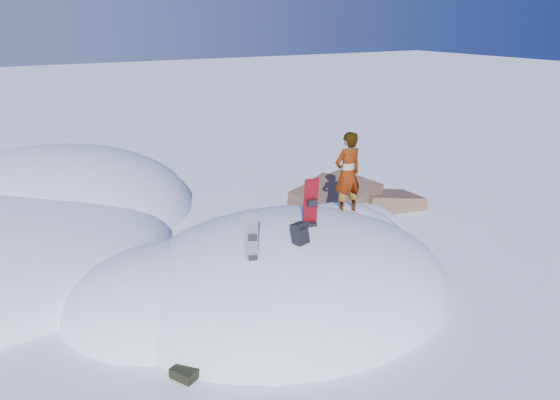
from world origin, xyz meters
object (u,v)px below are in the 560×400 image
snowboard_red (310,216)px  snowboard_dark (252,250)px  backpack (300,234)px  person (348,174)px

snowboard_red → snowboard_dark: snowboard_red is taller
snowboard_dark → backpack: (0.99, -0.03, 0.11)m
snowboard_red → snowboard_dark: (-1.54, -0.50, -0.18)m
backpack → person: 2.57m
snowboard_red → backpack: (-0.56, -0.53, -0.07)m
snowboard_dark → person: 3.43m
snowboard_dark → person: size_ratio=0.70×
snowboard_red → person: 1.82m
snowboard_red → snowboard_dark: bearing=-155.6°
snowboard_red → person: bearing=36.4°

